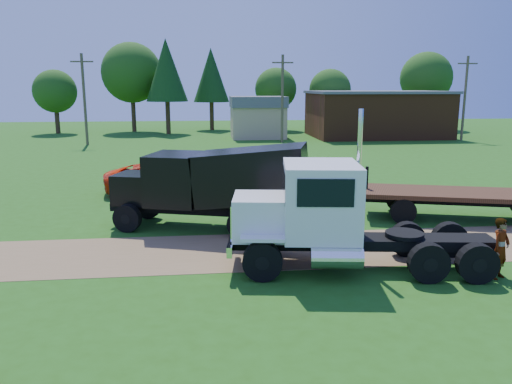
{
  "coord_description": "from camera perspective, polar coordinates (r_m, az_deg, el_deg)",
  "views": [
    {
      "loc": [
        -2.43,
        -17.13,
        5.85
      ],
      "look_at": [
        -0.27,
        2.7,
        1.6
      ],
      "focal_mm": 35.0,
      "sensor_mm": 36.0,
      "label": 1
    }
  ],
  "objects": [
    {
      "name": "dirt_track",
      "position": [
        18.26,
        1.78,
        -6.64
      ],
      "size": [
        120.0,
        4.2,
        0.01
      ],
      "primitive_type": "cube",
      "color": "brown",
      "rests_on": "ground"
    },
    {
      "name": "utility_poles",
      "position": [
        52.82,
        3.03,
        10.77
      ],
      "size": [
        42.2,
        0.28,
        9.0
      ],
      "color": "brown",
      "rests_on": "ground"
    },
    {
      "name": "brick_building",
      "position": [
        60.75,
        13.61,
        8.68
      ],
      "size": [
        15.4,
        10.4,
        5.3
      ],
      "color": "brown",
      "rests_on": "ground"
    },
    {
      "name": "spectator_a",
      "position": [
        17.15,
        26.15,
        -5.82
      ],
      "size": [
        0.83,
        0.74,
        1.91
      ],
      "primitive_type": "imported",
      "rotation": [
        0.0,
        0.0,
        0.51
      ],
      "color": "#999999",
      "rests_on": "ground"
    },
    {
      "name": "white_semi_tractor",
      "position": [
        16.19,
        7.68,
        -2.73
      ],
      "size": [
        8.68,
        3.86,
        5.14
      ],
      "rotation": [
        0.0,
        0.0,
        -0.14
      ],
      "color": "black",
      "rests_on": "ground"
    },
    {
      "name": "spectator_b",
      "position": [
        27.15,
        0.64,
        1.63
      ],
      "size": [
        1.1,
        0.97,
        1.9
      ],
      "primitive_type": "imported",
      "rotation": [
        0.0,
        0.0,
        3.46
      ],
      "color": "#999999",
      "rests_on": "ground"
    },
    {
      "name": "black_dump_truck",
      "position": [
        20.51,
        -4.54,
        1.11
      ],
      "size": [
        8.46,
        4.7,
        3.6
      ],
      "rotation": [
        0.0,
        0.0,
        -0.3
      ],
      "color": "black",
      "rests_on": "ground"
    },
    {
      "name": "tan_shed",
      "position": [
        57.59,
        0.21,
        8.61
      ],
      "size": [
        6.2,
        5.4,
        4.7
      ],
      "color": "tan",
      "rests_on": "ground"
    },
    {
      "name": "ground",
      "position": [
        18.26,
        1.78,
        -6.66
      ],
      "size": [
        140.0,
        140.0,
        0.0
      ],
      "primitive_type": "plane",
      "color": "#225212",
      "rests_on": "ground"
    },
    {
      "name": "orange_pickup",
      "position": [
        28.38,
        -11.13,
        1.58
      ],
      "size": [
        6.18,
        3.5,
        1.63
      ],
      "primitive_type": "imported",
      "rotation": [
        0.0,
        0.0,
        1.71
      ],
      "color": "red",
      "rests_on": "ground"
    },
    {
      "name": "flatbed_trailer",
      "position": [
        23.98,
        22.84,
        -0.66
      ],
      "size": [
        9.28,
        5.04,
        2.28
      ],
      "rotation": [
        0.0,
        0.0,
        -0.28
      ],
      "color": "#342010",
      "rests_on": "ground"
    },
    {
      "name": "tree_row",
      "position": [
        66.57,
        -2.07,
        12.78
      ],
      "size": [
        54.98,
        10.09,
        11.52
      ],
      "color": "#352815",
      "rests_on": "ground"
    }
  ]
}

